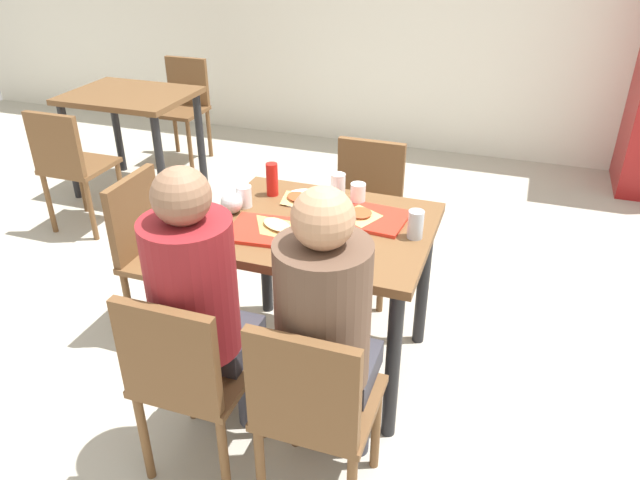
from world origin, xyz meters
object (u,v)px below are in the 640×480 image
Objects in this scene: main_table at (320,248)px; paper_plate_center at (306,199)px; plastic_cup_d at (358,194)px; tray_red_near at (272,231)px; paper_plate_near_edge at (337,253)px; person_in_brown_jacket at (326,323)px; background_chair_near at (70,162)px; chair_near_left at (187,374)px; tray_red_far at (365,217)px; background_table at (132,111)px; chair_far_side at (365,206)px; foil_bundle at (232,203)px; chair_near_right at (313,406)px; pizza_slice_c at (298,198)px; plastic_cup_b at (298,252)px; person_in_red at (199,297)px; chair_left_end at (155,246)px; pizza_slice_b at (360,214)px; background_chair_far at (184,102)px; pizza_slice_a at (277,226)px; condiment_bottle at (272,179)px; soda_can at (416,224)px; plastic_cup_c at (244,196)px.

main_table is 0.29m from paper_plate_center.
plastic_cup_d reaches higher than main_table.
paper_plate_near_edge is at bearing -14.05° from tray_red_near.
background_chair_near is (-2.26, 1.43, -0.25)m from person_in_brown_jacket.
chair_near_left is at bearing -107.32° from main_table.
tray_red_far reaches higher than background_table.
chair_far_side is 0.95m from foil_bundle.
chair_near_left is 1.57m from chair_far_side.
plastic_cup_d is 0.58m from foil_bundle.
chair_near_right is 0.94m from tray_red_far.
chair_near_right is 1.09m from pizza_slice_c.
chair_near_right is at bearing -90.00° from person_in_brown_jacket.
plastic_cup_b reaches higher than main_table.
person_in_red is at bearing -99.72° from chair_far_side.
chair_far_side is at bearing 91.25° from plastic_cup_b.
person_in_red is 12.71× the size of plastic_cup_b.
chair_near_left is 1.00m from chair_left_end.
person_in_brown_jacket reaches higher than background_table.
pizza_slice_b is 2.60m from background_table.
plastic_cup_d is (0.97, 0.26, 0.32)m from chair_left_end.
main_table and background_table have the same top height.
background_table is 0.75m from background_chair_far.
background_chair_near is at bearing -90.00° from background_chair_far.
pizza_slice_c is (0.07, 0.97, 0.29)m from chair_near_left.
person_in_red is at bearing -110.80° from plastic_cup_d.
plastic_cup_d is 0.12× the size of background_chair_near.
tray_red_near is at bearing 134.53° from plastic_cup_b.
chair_near_left is at bearing -41.35° from background_chair_near.
person_in_red is 3.53× the size of tray_red_near.
plastic_cup_b reaches higher than background_chair_near.
background_chair_far is at bearing 125.28° from foil_bundle.
main_table is 2.70× the size of tray_red_near.
foil_bundle reaches higher than background_table.
pizza_slice_b reaches higher than paper_plate_center.
pizza_slice_a is at bearing 161.37° from paper_plate_near_edge.
chair_far_side is 1.16m from plastic_cup_b.
plastic_cup_b is (0.19, -0.20, 0.04)m from tray_red_near.
tray_red_far is 0.16m from plastic_cup_d.
chair_left_end is 0.69m from condiment_bottle.
plastic_cup_b is 0.12× the size of background_chair_near.
chair_near_right is at bearing -57.20° from tray_red_near.
plastic_cup_d is (0.10, -0.52, 0.32)m from chair_far_side.
pizza_slice_a is at bearing -41.23° from background_table.
soda_can is (0.56, -0.20, 0.06)m from paper_plate_center.
chair_left_end is 1.07m from pizza_slice_b.
person_in_red is at bearing 90.00° from chair_near_left.
person_in_red and person_in_brown_jacket have the same top height.
chair_near_left is at bearing 180.00° from chair_near_right.
chair_near_right is at bearing -102.02° from soda_can.
plastic_cup_c is at bearing 101.80° from person_in_red.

